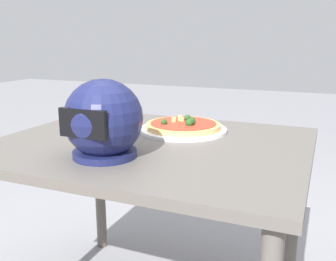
% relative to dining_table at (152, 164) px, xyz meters
% --- Properties ---
extents(dining_table, '(1.05, 0.86, 0.71)m').
position_rel_dining_table_xyz_m(dining_table, '(0.00, 0.00, 0.00)').
color(dining_table, '#5B5651').
rests_on(dining_table, ground).
extents(pizza_plate, '(0.33, 0.33, 0.01)m').
position_rel_dining_table_xyz_m(pizza_plate, '(-0.05, -0.18, 0.09)').
color(pizza_plate, white).
rests_on(pizza_plate, dining_table).
extents(pizza, '(0.29, 0.29, 0.05)m').
position_rel_dining_table_xyz_m(pizza, '(-0.05, -0.18, 0.11)').
color(pizza, tan).
rests_on(pizza, pizza_plate).
extents(motorcycle_helmet, '(0.23, 0.23, 0.23)m').
position_rel_dining_table_xyz_m(motorcycle_helmet, '(0.05, 0.22, 0.20)').
color(motorcycle_helmet, '#191E4C').
rests_on(motorcycle_helmet, dining_table).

